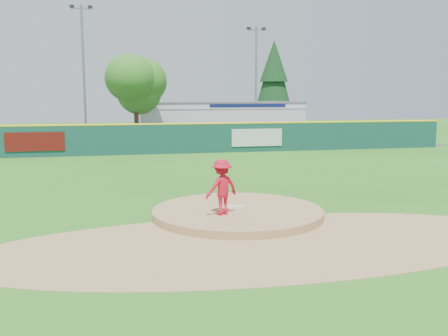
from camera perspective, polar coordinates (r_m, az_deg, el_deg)
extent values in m
plane|color=#286B19|center=(16.19, 1.55, -5.55)|extent=(120.00, 120.00, 0.00)
cylinder|color=#9E774C|center=(16.19, 1.55, -5.55)|extent=(5.50, 5.50, 0.50)
cube|color=white|center=(16.42, 1.30, -4.39)|extent=(0.60, 0.15, 0.04)
cylinder|color=#9E774C|center=(13.41, 4.71, -8.50)|extent=(15.40, 15.40, 0.01)
cube|color=#38383A|center=(42.60, -7.35, 2.99)|extent=(44.00, 16.00, 0.02)
imported|color=red|center=(15.22, -0.26, -2.20)|extent=(1.26, 1.02, 1.70)
imported|color=white|center=(37.43, -2.14, 3.26)|extent=(4.44, 2.43, 1.18)
cube|color=silver|center=(48.32, -0.81, 5.56)|extent=(15.00, 8.00, 3.20)
cube|color=white|center=(44.34, 0.26, 7.13)|extent=(15.00, 0.06, 0.55)
cube|color=#0F194C|center=(44.79, 2.78, 7.13)|extent=(7.00, 0.03, 0.28)
cube|color=#59595B|center=(48.27, -0.81, 7.52)|extent=(15.20, 8.20, 0.12)
cube|color=#5B100D|center=(33.64, -20.81, 2.83)|extent=(3.60, 0.04, 1.20)
cube|color=silver|center=(34.69, 3.80, 3.49)|extent=(3.60, 0.04, 1.20)
cube|color=#133F39|center=(33.59, -5.96, 3.31)|extent=(40.00, 0.10, 2.00)
cylinder|color=yellow|center=(33.52, -5.99, 5.02)|extent=(40.00, 0.14, 0.14)
cylinder|color=#382314|center=(40.37, -9.96, 4.48)|extent=(0.36, 0.36, 2.60)
sphere|color=#387F23|center=(40.30, -10.08, 9.11)|extent=(5.60, 5.60, 5.60)
cylinder|color=#382314|center=(54.03, 5.63, 4.96)|extent=(0.40, 0.40, 1.60)
cone|color=#113A16|center=(53.97, 5.70, 10.00)|extent=(4.40, 4.40, 7.90)
cylinder|color=gray|center=(42.34, -15.74, 10.16)|extent=(0.20, 0.20, 11.00)
cube|color=gray|center=(42.85, -16.02, 17.12)|extent=(1.60, 0.10, 0.10)
cube|color=black|center=(42.92, -17.00, 17.27)|extent=(0.35, 0.25, 0.20)
cube|color=black|center=(42.85, -15.05, 17.36)|extent=(0.35, 0.25, 0.20)
cylinder|color=gray|center=(46.09, 3.66, 9.64)|extent=(0.20, 0.20, 10.00)
cube|color=gray|center=(46.45, 3.72, 15.45)|extent=(1.60, 0.10, 0.10)
cube|color=black|center=(46.28, 2.86, 15.67)|extent=(0.35, 0.25, 0.20)
cube|color=black|center=(46.66, 4.58, 15.59)|extent=(0.35, 0.25, 0.20)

